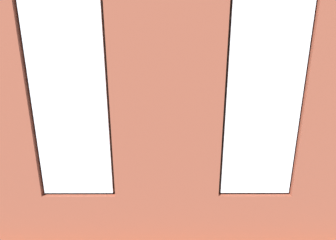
% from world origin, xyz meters
% --- Properties ---
extents(ground_plane, '(7.01, 5.62, 0.10)m').
position_xyz_m(ground_plane, '(0.00, 0.00, -0.05)').
color(ground_plane, brown).
extents(brick_wall_with_windows, '(6.41, 0.30, 3.41)m').
position_xyz_m(brick_wall_with_windows, '(0.00, 2.43, 1.68)').
color(brick_wall_with_windows, brown).
rests_on(brick_wall_with_windows, ground_plane).
extents(white_wall_right, '(0.10, 4.62, 3.41)m').
position_xyz_m(white_wall_right, '(3.16, 0.20, 1.71)').
color(white_wall_right, silver).
rests_on(white_wall_right, ground_plane).
extents(couch_by_window, '(2.06, 0.87, 0.80)m').
position_xyz_m(couch_by_window, '(0.60, 1.78, 0.33)').
color(couch_by_window, black).
rests_on(couch_by_window, ground_plane).
extents(couch_left, '(0.91, 2.04, 0.80)m').
position_xyz_m(couch_left, '(-2.51, 0.12, 0.33)').
color(couch_left, black).
rests_on(couch_left, ground_plane).
extents(coffee_table, '(1.55, 0.72, 0.46)m').
position_xyz_m(coffee_table, '(-0.06, 0.06, 0.40)').
color(coffee_table, '#A87547').
rests_on(coffee_table, ground_plane).
extents(cup_ceramic, '(0.09, 0.09, 0.10)m').
position_xyz_m(cup_ceramic, '(0.13, -0.03, 0.51)').
color(cup_ceramic, silver).
rests_on(cup_ceramic, coffee_table).
extents(candle_jar, '(0.08, 0.08, 0.11)m').
position_xyz_m(candle_jar, '(-0.49, -0.06, 0.52)').
color(candle_jar, '#B7333D').
rests_on(candle_jar, coffee_table).
extents(table_plant_small, '(0.14, 0.14, 0.22)m').
position_xyz_m(table_plant_small, '(-0.06, 0.06, 0.57)').
color(table_plant_small, '#9E5638').
rests_on(table_plant_small, coffee_table).
extents(remote_gray, '(0.16, 0.15, 0.02)m').
position_xyz_m(remote_gray, '(0.40, 0.17, 0.47)').
color(remote_gray, '#59595B').
rests_on(remote_gray, coffee_table).
extents(remote_silver, '(0.17, 0.13, 0.02)m').
position_xyz_m(remote_silver, '(-0.18, 0.17, 0.47)').
color(remote_silver, '#B2B2B7').
rests_on(remote_silver, coffee_table).
extents(media_console, '(1.03, 0.42, 0.53)m').
position_xyz_m(media_console, '(2.86, -0.21, 0.26)').
color(media_console, black).
rests_on(media_console, ground_plane).
extents(tv_flatscreen, '(1.03, 0.20, 0.74)m').
position_xyz_m(tv_flatscreen, '(2.86, -0.21, 0.90)').
color(tv_flatscreen, black).
rests_on(tv_flatscreen, media_console).
extents(papasan_chair, '(1.08, 1.08, 0.69)m').
position_xyz_m(papasan_chair, '(0.27, -1.37, 0.44)').
color(papasan_chair, olive).
rests_on(papasan_chair, ground_plane).
extents(potted_plant_between_couches, '(0.91, 0.96, 1.25)m').
position_xyz_m(potted_plant_between_couches, '(-0.88, 1.74, 0.74)').
color(potted_plant_between_couches, beige).
rests_on(potted_plant_between_couches, ground_plane).
extents(potted_plant_corner_near_left, '(0.56, 0.56, 0.93)m').
position_xyz_m(potted_plant_corner_near_left, '(-2.66, -1.81, 0.62)').
color(potted_plant_corner_near_left, '#9E5638').
rests_on(potted_plant_corner_near_left, ground_plane).
extents(potted_plant_beside_window_right, '(0.74, 0.81, 1.19)m').
position_xyz_m(potted_plant_beside_window_right, '(2.13, 1.88, 0.51)').
color(potted_plant_beside_window_right, '#47423D').
rests_on(potted_plant_beside_window_right, ground_plane).
extents(potted_plant_by_left_couch, '(0.29, 0.29, 0.47)m').
position_xyz_m(potted_plant_by_left_couch, '(-2.11, -1.34, 0.29)').
color(potted_plant_by_left_couch, brown).
rests_on(potted_plant_by_left_couch, ground_plane).
extents(potted_plant_foreground_right, '(0.94, 0.85, 1.25)m').
position_xyz_m(potted_plant_foreground_right, '(2.56, -1.77, 0.76)').
color(potted_plant_foreground_right, beige).
rests_on(potted_plant_foreground_right, ground_plane).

